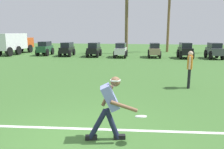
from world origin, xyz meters
TOP-DOWN VIEW (x-y plane):
  - ground_plane at (0.00, 0.00)m, footprint 80.00×80.00m
  - field_line_paint at (0.00, 0.61)m, footprint 25.23×2.52m
  - frisbee_thrower at (0.57, 0.19)m, footprint 1.14×0.47m
  - frisbee_in_flight at (1.24, 0.13)m, footprint 0.31×0.31m
  - teammate_near_sideline at (3.05, 5.19)m, footprint 0.27×0.50m
  - parked_car_slot_a at (-9.16, 16.76)m, footprint 1.37×2.43m
  - parked_car_slot_b at (-6.67, 16.48)m, footprint 1.37×2.48m
  - parked_car_slot_c at (-3.89, 16.39)m, footprint 1.25×2.44m
  - parked_car_slot_d at (-1.26, 16.24)m, footprint 1.20×2.42m
  - parked_car_slot_e at (1.84, 16.67)m, footprint 1.21×2.43m
  - parked_car_slot_f at (4.58, 16.38)m, footprint 1.23×2.38m
  - parked_car_slot_g at (7.09, 16.53)m, footprint 1.20×2.37m
  - box_truck at (-12.78, 17.31)m, footprint 1.71×5.96m
  - palm_tree_far_left at (-1.14, 20.08)m, footprint 3.11×3.30m
  - palm_tree_left_of_centre at (3.48, 22.70)m, footprint 3.35×3.19m

SIDE VIEW (x-z plane):
  - ground_plane at x=0.00m, z-range 0.00..0.00m
  - field_line_paint at x=0.00m, z-range 0.00..0.01m
  - frisbee_in_flight at x=1.24m, z-range 0.56..0.64m
  - parked_car_slot_b at x=-6.67m, z-range 0.05..1.39m
  - parked_car_slot_c at x=-3.89m, z-range 0.05..1.39m
  - parked_car_slot_d at x=-1.26m, z-range 0.05..1.39m
  - parked_car_slot_e at x=1.84m, z-range 0.05..1.39m
  - parked_car_slot_a at x=-9.16m, z-range 0.04..1.44m
  - parked_car_slot_f at x=4.58m, z-range 0.04..1.44m
  - parked_car_slot_g at x=7.09m, z-range 0.04..1.44m
  - frisbee_thrower at x=0.57m, z-range 0.09..1.50m
  - teammate_near_sideline at x=3.05m, z-range 0.16..1.72m
  - box_truck at x=-12.78m, z-range 0.13..2.33m
  - palm_tree_far_left at x=-1.14m, z-range 0.62..7.09m
  - palm_tree_left_of_centre at x=3.48m, z-range 0.89..8.20m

